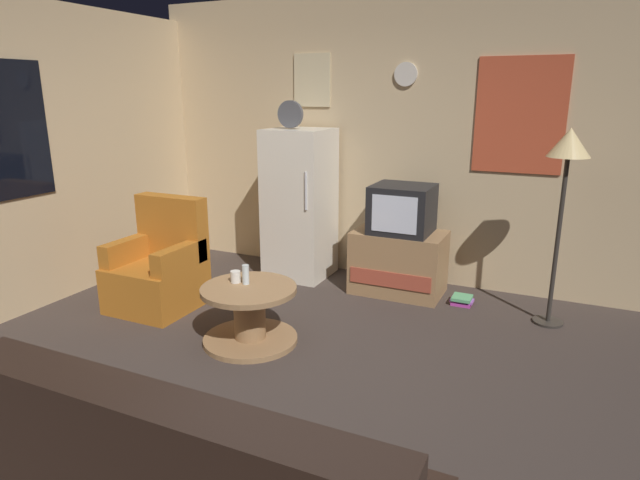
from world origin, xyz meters
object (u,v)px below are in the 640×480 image
(mug_ceramic_white, at_px, (236,277))
(armchair, at_px, (160,269))
(fridge, at_px, (300,204))
(coffee_table, at_px, (250,315))
(crt_tv, at_px, (402,209))
(standing_lamp, at_px, (568,159))
(book_stack, at_px, (462,300))
(tv_stand, at_px, (398,262))
(wine_glass, at_px, (246,275))

(mug_ceramic_white, bearing_deg, armchair, 165.50)
(mug_ceramic_white, bearing_deg, fridge, 98.29)
(coffee_table, bearing_deg, crt_tv, 64.22)
(coffee_table, bearing_deg, standing_lamp, 33.03)
(fridge, height_order, mug_ceramic_white, fridge)
(fridge, height_order, standing_lamp, fridge)
(fridge, distance_m, coffee_table, 1.69)
(standing_lamp, relative_size, mug_ceramic_white, 17.67)
(armchair, bearing_deg, fridge, 59.63)
(armchair, bearing_deg, book_stack, 25.25)
(coffee_table, bearing_deg, tv_stand, 64.74)
(armchair, bearing_deg, wine_glass, -13.19)
(tv_stand, distance_m, crt_tv, 0.52)
(tv_stand, xyz_separation_m, standing_lamp, (1.34, -0.17, 1.06))
(fridge, xyz_separation_m, wine_glass, (0.31, -1.52, -0.23))
(tv_stand, relative_size, book_stack, 4.15)
(wine_glass, height_order, armchair, armchair)
(tv_stand, relative_size, mug_ceramic_white, 9.33)
(wine_glass, xyz_separation_m, book_stack, (1.38, 1.40, -0.48))
(crt_tv, distance_m, armchair, 2.24)
(tv_stand, xyz_separation_m, mug_ceramic_white, (-0.85, -1.46, 0.20))
(standing_lamp, relative_size, armchair, 1.66)
(mug_ceramic_white, height_order, book_stack, mug_ceramic_white)
(mug_ceramic_white, relative_size, book_stack, 0.44)
(mug_ceramic_white, xyz_separation_m, book_stack, (1.47, 1.40, -0.45))
(tv_stand, distance_m, mug_ceramic_white, 1.70)
(standing_lamp, bearing_deg, fridge, 174.56)
(mug_ceramic_white, xyz_separation_m, armchair, (-0.97, 0.25, -0.15))
(standing_lamp, bearing_deg, mug_ceramic_white, -149.57)
(standing_lamp, relative_size, coffee_table, 2.21)
(crt_tv, height_order, mug_ceramic_white, crt_tv)
(crt_tv, xyz_separation_m, armchair, (-1.83, -1.21, -0.47))
(standing_lamp, height_order, coffee_table, standing_lamp)
(wine_glass, distance_m, mug_ceramic_white, 0.10)
(mug_ceramic_white, bearing_deg, tv_stand, 59.70)
(standing_lamp, height_order, armchair, standing_lamp)
(wine_glass, bearing_deg, standing_lamp, 31.47)
(fridge, distance_m, book_stack, 1.84)
(fridge, distance_m, wine_glass, 1.57)
(fridge, relative_size, book_stack, 8.74)
(wine_glass, relative_size, armchair, 0.16)
(armchair, bearing_deg, coffee_table, -14.86)
(fridge, xyz_separation_m, crt_tv, (1.09, -0.06, 0.06))
(tv_stand, xyz_separation_m, armchair, (-1.82, -1.21, 0.04))
(standing_lamp, bearing_deg, armchair, -161.79)
(fridge, relative_size, wine_glass, 11.80)
(crt_tv, distance_m, standing_lamp, 1.45)
(fridge, relative_size, tv_stand, 2.11)
(coffee_table, relative_size, armchair, 0.75)
(crt_tv, xyz_separation_m, coffee_table, (-0.72, -1.50, -0.59))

